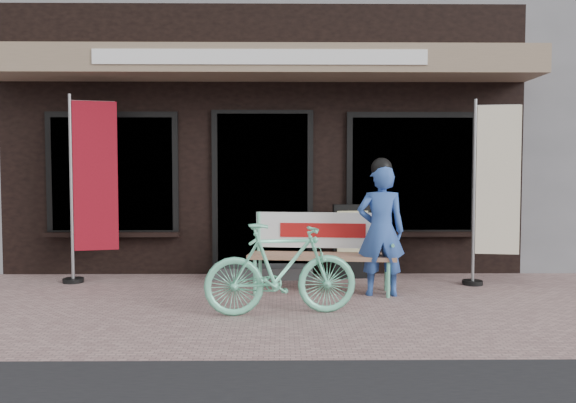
{
  "coord_description": "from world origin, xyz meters",
  "views": [
    {
      "loc": [
        0.26,
        -5.53,
        1.38
      ],
      "look_at": [
        0.33,
        0.7,
        1.05
      ],
      "focal_mm": 35.0,
      "sensor_mm": 36.0,
      "label": 1
    }
  ],
  "objects_px": {
    "person": "(381,228)",
    "nobori_cream": "(494,190)",
    "bench": "(322,245)",
    "bicycle": "(281,269)",
    "menu_stand": "(351,241)",
    "nobori_red": "(91,186)"
  },
  "relations": [
    {
      "from": "person",
      "to": "nobori_cream",
      "type": "bearing_deg",
      "value": 22.84
    },
    {
      "from": "bench",
      "to": "person",
      "type": "xyz_separation_m",
      "value": [
        0.64,
        -0.24,
        0.22
      ]
    },
    {
      "from": "bench",
      "to": "bicycle",
      "type": "relative_size",
      "value": 1.16
    },
    {
      "from": "bench",
      "to": "person",
      "type": "distance_m",
      "value": 0.72
    },
    {
      "from": "bench",
      "to": "nobori_cream",
      "type": "height_order",
      "value": "nobori_cream"
    },
    {
      "from": "nobori_cream",
      "to": "menu_stand",
      "type": "xyz_separation_m",
      "value": [
        -1.66,
        0.45,
        -0.67
      ]
    },
    {
      "from": "nobori_red",
      "to": "nobori_cream",
      "type": "distance_m",
      "value": 4.94
    },
    {
      "from": "person",
      "to": "nobori_cream",
      "type": "xyz_separation_m",
      "value": [
        1.45,
        0.54,
        0.41
      ]
    },
    {
      "from": "nobori_cream",
      "to": "person",
      "type": "bearing_deg",
      "value": -151.1
    },
    {
      "from": "bicycle",
      "to": "person",
      "type": "bearing_deg",
      "value": -60.71
    },
    {
      "from": "bicycle",
      "to": "nobori_red",
      "type": "bearing_deg",
      "value": 47.2
    },
    {
      "from": "person",
      "to": "menu_stand",
      "type": "relative_size",
      "value": 1.6
    },
    {
      "from": "bench",
      "to": "bicycle",
      "type": "distance_m",
      "value": 1.18
    },
    {
      "from": "bicycle",
      "to": "nobori_cream",
      "type": "height_order",
      "value": "nobori_cream"
    },
    {
      "from": "bench",
      "to": "nobori_red",
      "type": "height_order",
      "value": "nobori_red"
    },
    {
      "from": "bicycle",
      "to": "menu_stand",
      "type": "height_order",
      "value": "menu_stand"
    },
    {
      "from": "nobori_red",
      "to": "nobori_cream",
      "type": "xyz_separation_m",
      "value": [
        4.93,
        -0.28,
        -0.04
      ]
    },
    {
      "from": "person",
      "to": "bench",
      "type": "bearing_deg",
      "value": 162.29
    },
    {
      "from": "person",
      "to": "menu_stand",
      "type": "distance_m",
      "value": 1.04
    },
    {
      "from": "bicycle",
      "to": "menu_stand",
      "type": "distance_m",
      "value": 2.04
    },
    {
      "from": "person",
      "to": "bicycle",
      "type": "height_order",
      "value": "person"
    },
    {
      "from": "bench",
      "to": "bicycle",
      "type": "height_order",
      "value": "bench"
    }
  ]
}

